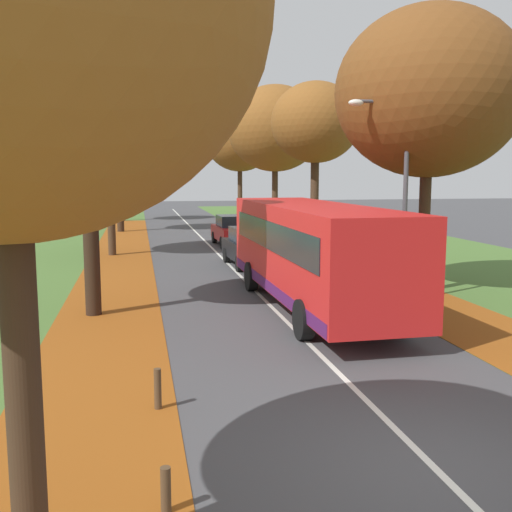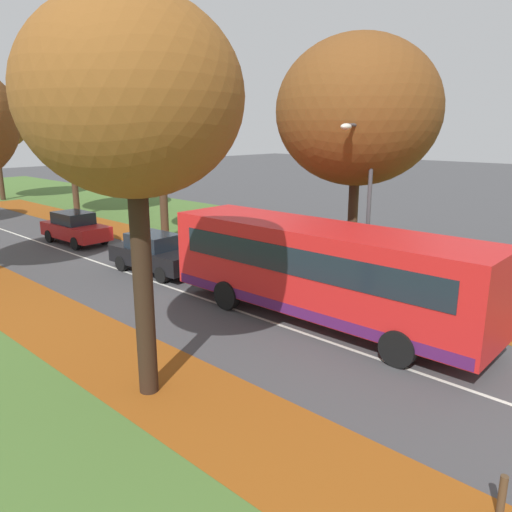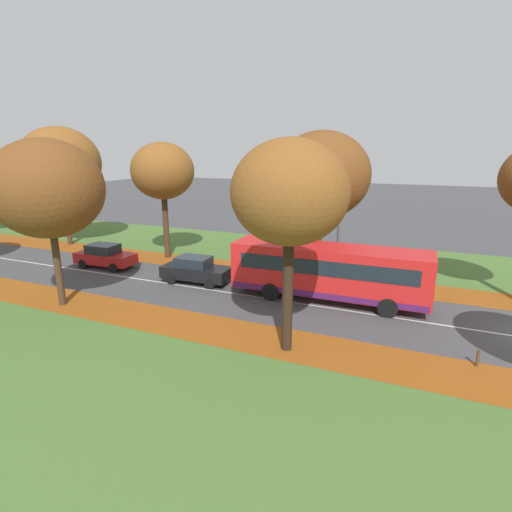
% 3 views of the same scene
% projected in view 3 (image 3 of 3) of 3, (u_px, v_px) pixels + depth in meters
% --- Properties ---
extents(grass_verge_left, '(12.00, 90.00, 0.01)m').
position_uv_depth(grass_verge_left, '(22.00, 348.00, 16.54)').
color(grass_verge_left, '#476B2D').
rests_on(grass_verge_left, ground).
extents(leaf_litter_left, '(2.80, 60.00, 0.00)m').
position_uv_depth(leaf_litter_left, '(204.00, 328.00, 18.38)').
color(leaf_litter_left, '#8C4714').
rests_on(leaf_litter_left, grass_verge_left).
extents(grass_verge_right, '(12.00, 90.00, 0.01)m').
position_uv_depth(grass_verge_right, '(225.00, 249.00, 32.91)').
color(grass_verge_right, '#476B2D').
rests_on(grass_verge_right, ground).
extents(leaf_litter_right, '(2.80, 60.00, 0.00)m').
position_uv_depth(leaf_litter_right, '(274.00, 272.00, 26.56)').
color(leaf_litter_right, '#8C4714').
rests_on(leaf_litter_right, grass_verge_right).
extents(road_centre_line, '(0.12, 80.00, 0.01)m').
position_uv_depth(road_centre_line, '(157.00, 282.00, 24.72)').
color(road_centre_line, silver).
rests_on(road_centre_line, ground).
extents(tree_left_near, '(4.44, 4.44, 8.41)m').
position_uv_depth(tree_left_near, '(290.00, 194.00, 14.79)').
color(tree_left_near, black).
rests_on(tree_left_near, ground).
extents(tree_left_mid, '(5.42, 5.42, 8.52)m').
position_uv_depth(tree_left_mid, '(47.00, 189.00, 19.56)').
color(tree_left_mid, '#422D1E').
rests_on(tree_left_mid, ground).
extents(tree_right_near, '(5.95, 5.95, 9.08)m').
position_uv_depth(tree_right_near, '(322.00, 175.00, 24.55)').
color(tree_right_near, '#422D1E').
rests_on(tree_right_near, ground).
extents(tree_right_mid, '(4.52, 4.52, 8.46)m').
position_uv_depth(tree_right_mid, '(163.00, 172.00, 28.68)').
color(tree_right_mid, '#422D1E').
rests_on(tree_right_mid, ground).
extents(tree_right_far, '(6.38, 6.38, 9.75)m').
position_uv_depth(tree_right_far, '(60.00, 163.00, 32.63)').
color(tree_right_far, '#422D1E').
rests_on(tree_right_far, ground).
extents(bollard_third, '(0.12, 0.12, 0.69)m').
position_uv_depth(bollard_third, '(478.00, 358.00, 15.03)').
color(bollard_third, '#4C3823').
rests_on(bollard_third, ground).
extents(streetlamp_right, '(1.89, 0.28, 6.00)m').
position_uv_depth(streetlamp_right, '(338.00, 224.00, 23.16)').
color(streetlamp_right, '#47474C').
rests_on(streetlamp_right, ground).
extents(bus, '(2.79, 10.44, 2.98)m').
position_uv_depth(bus, '(329.00, 270.00, 21.34)').
color(bus, red).
rests_on(bus, ground).
extents(car_black_lead, '(1.94, 4.28, 1.62)m').
position_uv_depth(car_black_lead, '(196.00, 270.00, 24.40)').
color(car_black_lead, black).
rests_on(car_black_lead, ground).
extents(car_red_following, '(1.91, 4.26, 1.62)m').
position_uv_depth(car_red_following, '(105.00, 256.00, 27.57)').
color(car_red_following, '#B21919').
rests_on(car_red_following, ground).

